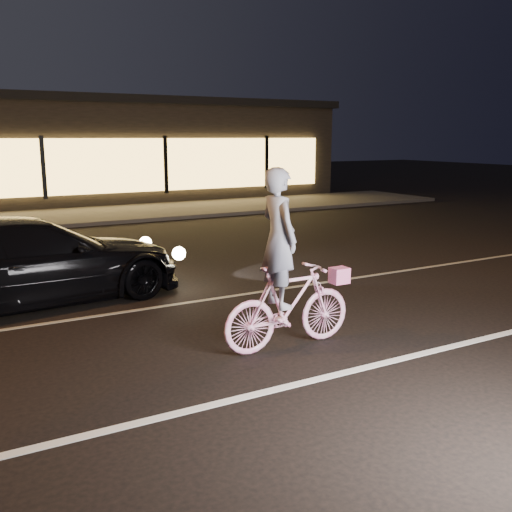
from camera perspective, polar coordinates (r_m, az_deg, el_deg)
ground at (r=7.60m, az=-2.19°, el=-8.62°), size 90.00×90.00×0.00m
lane_stripe_near at (r=6.40m, az=4.01°, el=-12.70°), size 60.00×0.12×0.01m
lane_stripe_far at (r=9.34m, az=-7.73°, el=-4.77°), size 60.00×0.10×0.01m
sidewalk at (r=19.80m, az=-19.38°, el=3.64°), size 30.00×4.00×0.12m
storefront at (r=25.54m, az=-22.03°, el=9.85°), size 25.40×8.42×4.20m
cyclist at (r=7.18m, az=3.03°, el=-3.02°), size 1.83×0.63×2.30m
sedan at (r=9.80m, az=-21.62°, el=-0.48°), size 5.12×2.68×1.42m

